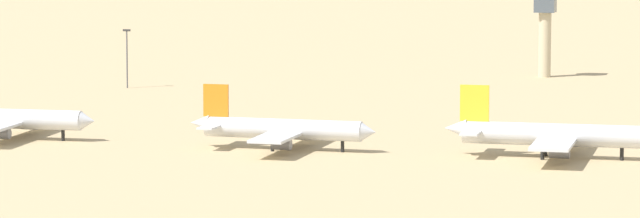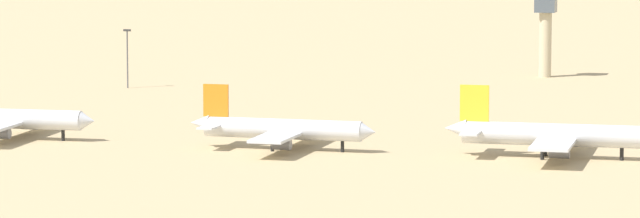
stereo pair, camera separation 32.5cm
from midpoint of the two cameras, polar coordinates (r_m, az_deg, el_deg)
name	(u,v)px [view 2 (the right image)]	position (r m, az deg, el deg)	size (l,w,h in m)	color
ground	(281,144)	(339.01, -1.20, -1.09)	(4000.00, 4000.00, 0.00)	tan
parked_jet_teal_2	(4,119)	(349.91, -9.84, -0.30)	(36.08, 30.30, 11.93)	silver
parked_jet_orange_3	(281,129)	(330.28, -1.19, -0.63)	(35.22, 29.47, 11.67)	silver
parked_jet_yellow_4	(550,135)	(322.38, 7.26, -0.81)	(38.18, 31.99, 12.63)	silver
control_tower	(545,27)	(466.28, 7.10, 2.57)	(5.20, 5.20, 21.22)	#C6B793
light_pole_mid	(127,54)	(438.88, -6.04, 1.73)	(1.80, 0.50, 14.18)	#59595E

